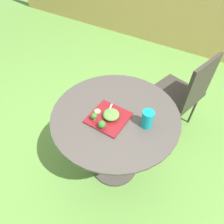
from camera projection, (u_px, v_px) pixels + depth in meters
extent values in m
plane|color=#568438|center=(114.00, 165.00, 1.92)|extent=(12.00, 12.00, 0.00)
cube|color=tan|center=(208.00, 5.00, 2.81)|extent=(8.00, 0.08, 1.50)
cylinder|color=#423D38|center=(115.00, 114.00, 1.39)|extent=(0.91, 0.91, 0.02)
cylinder|color=#423D38|center=(115.00, 142.00, 1.65)|extent=(0.06, 0.06, 0.68)
cylinder|color=#423D38|center=(114.00, 164.00, 1.91)|extent=(0.44, 0.44, 0.04)
cube|color=#332D28|center=(175.00, 93.00, 1.99)|extent=(0.54, 0.54, 0.03)
cube|color=#332D28|center=(200.00, 84.00, 1.71)|extent=(0.14, 0.41, 0.45)
cylinder|color=#332D28|center=(167.00, 93.00, 2.32)|extent=(0.02, 0.02, 0.43)
cylinder|color=#332D28|center=(147.00, 108.00, 2.15)|extent=(0.02, 0.02, 0.43)
cylinder|color=#332D28|center=(194.00, 109.00, 2.14)|extent=(0.02, 0.02, 0.43)
cylinder|color=#332D28|center=(174.00, 127.00, 1.97)|extent=(0.02, 0.02, 0.43)
cube|color=maroon|center=(108.00, 118.00, 1.35)|extent=(0.25, 0.25, 0.01)
cylinder|color=#0F8C93|center=(147.00, 119.00, 1.27)|extent=(0.08, 0.08, 0.13)
cylinder|color=#0D777D|center=(147.00, 121.00, 1.28)|extent=(0.07, 0.07, 0.09)
cube|color=silver|center=(110.00, 109.00, 1.39)|extent=(0.04, 0.11, 0.00)
cube|color=silver|center=(107.00, 117.00, 1.34)|extent=(0.04, 0.05, 0.00)
ellipsoid|color=#519338|center=(111.00, 114.00, 1.33)|extent=(0.11, 0.11, 0.05)
cylinder|color=#99B770|center=(94.00, 119.00, 1.32)|extent=(0.01, 0.01, 0.02)
sphere|color=#2D6623|center=(94.00, 116.00, 1.30)|extent=(0.04, 0.04, 0.04)
cylinder|color=#99B770|center=(101.00, 127.00, 1.28)|extent=(0.02, 0.02, 0.01)
sphere|color=#2D6623|center=(101.00, 124.00, 1.26)|extent=(0.05, 0.05, 0.05)
cylinder|color=#8EB766|center=(98.00, 111.00, 1.37)|extent=(0.04, 0.04, 0.01)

